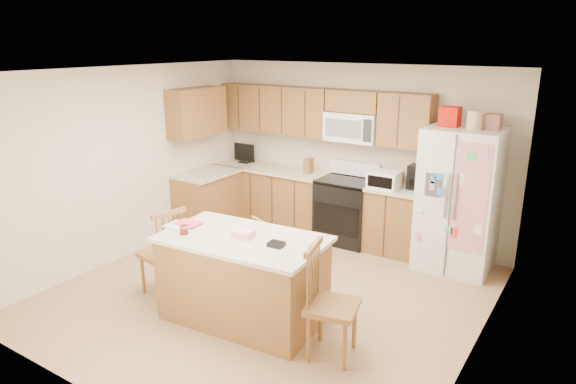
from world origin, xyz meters
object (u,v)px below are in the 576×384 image
Objects in this scene: refrigerator at (459,198)px; windsor_chair_right at (330,305)px; island at (243,278)px; windsor_chair_back at (271,257)px; windsor_chair_left at (164,254)px; stove at (346,209)px.

refrigerator is 2.63m from windsor_chair_right.
windsor_chair_right is at bearing -99.43° from refrigerator.
island reaches higher than windsor_chair_back.
windsor_chair_left is (-2.57, -2.52, -0.43)m from refrigerator.
windsor_chair_right is (1.17, -0.75, 0.09)m from windsor_chair_back.
windsor_chair_back is (-1.60, -1.81, -0.50)m from refrigerator.
refrigerator reaches higher than island.
refrigerator is 1.16× the size of island.
refrigerator reaches higher than windsor_chair_right.
refrigerator reaches higher than stove.
windsor_chair_left is 1.16× the size of windsor_chair_back.
island is 1.97× the size of windsor_chair_back.
island is 1.09m from windsor_chair_left.
windsor_chair_back is 0.83× the size of windsor_chair_right.
refrigerator is at bearing 44.43° from windsor_chair_left.
stove is 1.05× the size of windsor_chair_right.
windsor_chair_left is (-1.00, -2.58, 0.01)m from stove.
windsor_chair_back is at bearing 147.18° from windsor_chair_right.
stove is 1.63m from refrigerator.
windsor_chair_right is (2.14, -0.04, 0.02)m from windsor_chair_left.
refrigerator is 3.63m from windsor_chair_left.
stove reaches higher than windsor_chair_left.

